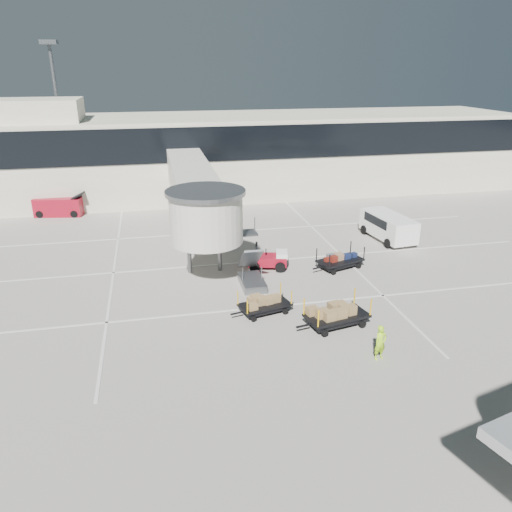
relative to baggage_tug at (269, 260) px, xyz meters
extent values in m
plane|color=#B6AEA2|center=(-0.29, -7.65, -0.62)|extent=(140.00, 140.00, 0.00)
cube|color=silver|center=(-0.29, -5.65, -0.61)|extent=(40.00, 0.15, 0.02)
cube|color=silver|center=(-0.29, 1.35, -0.61)|extent=(40.00, 0.15, 0.02)
cube|color=silver|center=(-0.29, 8.35, -0.61)|extent=(40.00, 0.15, 0.02)
cube|color=silver|center=(5.71, 2.35, -0.61)|extent=(0.15, 30.00, 0.02)
cube|color=silver|center=(-10.29, 2.35, -0.61)|extent=(0.15, 30.00, 0.02)
cube|color=beige|center=(-0.29, 22.35, 3.38)|extent=(64.00, 12.00, 8.00)
cube|color=black|center=(-0.29, 16.30, 5.38)|extent=(64.00, 0.12, 3.20)
cube|color=beige|center=(-18.29, 20.35, 8.38)|extent=(10.00, 6.00, 2.00)
cylinder|color=slate|center=(-16.29, 26.35, 6.88)|extent=(0.36, 0.36, 15.00)
cube|color=slate|center=(-16.29, 26.35, 14.38)|extent=(1.60, 1.60, 0.40)
cube|color=beige|center=(-4.29, 7.35, 3.68)|extent=(3.00, 18.00, 2.80)
cylinder|color=beige|center=(-4.29, -1.65, 3.68)|extent=(4.40, 4.40, 3.00)
cylinder|color=slate|center=(-4.29, -1.65, 5.28)|extent=(4.80, 4.80, 0.25)
cylinder|color=slate|center=(-5.29, 0.35, 0.83)|extent=(0.28, 0.28, 2.90)
cylinder|color=slate|center=(-3.29, 0.35, 0.83)|extent=(0.28, 0.28, 2.90)
cylinder|color=slate|center=(-5.29, 7.35, 0.83)|extent=(0.28, 0.28, 2.90)
cylinder|color=slate|center=(-3.29, 7.35, 0.83)|extent=(0.28, 0.28, 2.90)
cylinder|color=slate|center=(-5.29, 14.35, 0.83)|extent=(0.28, 0.28, 2.90)
cylinder|color=slate|center=(-3.29, 14.35, 0.83)|extent=(0.28, 0.28, 2.90)
cube|color=slate|center=(-1.69, -2.65, -0.37)|extent=(1.40, 2.60, 0.50)
cube|color=slate|center=(-1.69, -2.05, 0.98)|extent=(1.20, 2.60, 2.06)
cube|color=slate|center=(-1.69, -0.65, 2.23)|extent=(1.40, 1.20, 0.12)
cube|color=maroon|center=(-0.07, 0.02, -0.03)|extent=(2.78, 1.79, 0.64)
cube|color=white|center=(0.86, -0.21, 0.39)|extent=(1.00, 1.32, 0.37)
cube|color=black|center=(-0.80, 0.19, 0.61)|extent=(0.37, 1.07, 0.96)
cylinder|color=black|center=(-1.06, -0.46, -0.28)|extent=(0.73, 0.42, 0.68)
cylinder|color=black|center=(-0.74, 0.89, -0.28)|extent=(0.73, 0.42, 0.68)
cylinder|color=black|center=(0.60, -0.86, -0.28)|extent=(0.73, 0.42, 0.68)
cylinder|color=black|center=(0.92, 0.49, -0.28)|extent=(0.73, 0.42, 0.68)
cube|color=black|center=(4.73, -1.02, -0.06)|extent=(3.41, 2.43, 0.12)
cube|color=black|center=(4.73, -1.02, -0.24)|extent=(3.04, 2.11, 0.26)
cube|color=black|center=(2.93, -1.62, -0.21)|extent=(0.71, 0.30, 0.08)
cylinder|color=black|center=(3.93, -2.02, -0.45)|extent=(0.38, 0.25, 0.35)
cylinder|color=black|center=(3.49, -0.70, -0.45)|extent=(0.38, 0.25, 0.35)
cylinder|color=black|center=(5.97, -1.34, -0.45)|extent=(0.38, 0.25, 0.35)
cylinder|color=black|center=(5.54, -0.03, -0.45)|extent=(0.38, 0.25, 0.35)
cylinder|color=black|center=(3.55, -2.14, 0.40)|extent=(0.07, 0.07, 0.92)
cylinder|color=black|center=(3.11, -0.83, 0.40)|extent=(0.07, 0.07, 0.92)
cylinder|color=black|center=(6.35, -1.21, 0.40)|extent=(0.07, 0.07, 0.92)
cylinder|color=black|center=(5.92, 0.10, 0.40)|extent=(0.07, 0.07, 0.92)
cube|color=#141E41|center=(4.40, -0.67, 0.15)|extent=(0.50, 0.43, 0.30)
cube|color=maroon|center=(3.72, -1.43, 0.15)|extent=(0.57, 0.42, 0.29)
cube|color=#141E41|center=(5.37, -1.07, 0.22)|extent=(0.50, 0.46, 0.43)
cube|color=#977052|center=(4.95, -0.42, 0.14)|extent=(0.50, 0.43, 0.27)
cube|color=#57575D|center=(3.90, -1.69, 0.21)|extent=(0.55, 0.45, 0.41)
cube|color=maroon|center=(5.31, -0.38, 0.23)|extent=(0.62, 0.52, 0.44)
cube|color=#57575D|center=(5.65, -0.61, 0.18)|extent=(0.54, 0.47, 0.34)
cube|color=#977052|center=(4.88, -0.98, 0.18)|extent=(0.47, 0.39, 0.35)
cube|color=black|center=(1.66, -8.54, -0.02)|extent=(3.55, 2.28, 0.13)
cube|color=black|center=(1.66, -8.54, -0.22)|extent=(3.18, 1.97, 0.27)
cube|color=black|center=(-0.32, -8.95, -0.18)|extent=(0.77, 0.24, 0.09)
cylinder|color=black|center=(0.69, -9.50, -0.44)|extent=(0.40, 0.23, 0.37)
cylinder|color=black|center=(0.39, -8.05, -0.44)|extent=(0.40, 0.23, 0.37)
cylinder|color=black|center=(2.94, -9.03, -0.44)|extent=(0.40, 0.23, 0.37)
cylinder|color=black|center=(2.64, -7.58, -0.44)|extent=(0.40, 0.23, 0.37)
cylinder|color=#E4A70C|center=(0.27, -9.58, 0.47)|extent=(0.08, 0.08, 0.99)
cylinder|color=#E4A70C|center=(-0.03, -8.14, 0.47)|extent=(0.08, 0.08, 0.99)
cylinder|color=#E4A70C|center=(3.36, -8.94, 0.47)|extent=(0.08, 0.08, 0.99)
cylinder|color=#E4A70C|center=(3.06, -7.49, 0.47)|extent=(0.08, 0.08, 0.99)
cube|color=olive|center=(1.49, -8.52, 0.25)|extent=(0.73, 0.55, 0.41)
cube|color=olive|center=(2.44, -8.81, 0.24)|extent=(0.58, 0.56, 0.39)
cube|color=olive|center=(2.70, -7.94, 0.30)|extent=(0.76, 0.53, 0.50)
cube|color=olive|center=(1.93, -8.11, 0.28)|extent=(0.68, 0.51, 0.48)
cube|color=olive|center=(1.05, -8.31, 0.29)|extent=(0.55, 0.61, 0.48)
cube|color=olive|center=(1.85, -8.78, 0.27)|extent=(0.59, 0.51, 0.44)
cube|color=olive|center=(2.19, -8.66, 0.32)|extent=(0.55, 0.58, 0.54)
cube|color=olive|center=(1.77, -8.54, 0.31)|extent=(0.61, 0.61, 0.52)
cube|color=black|center=(-1.73, -6.34, -0.11)|extent=(3.05, 2.03, 0.11)
cube|color=black|center=(-1.73, -6.34, -0.28)|extent=(2.73, 1.76, 0.23)
cube|color=black|center=(-3.41, -6.75, -0.25)|extent=(0.65, 0.23, 0.07)
cylinder|color=black|center=(-2.53, -7.19, -0.46)|extent=(0.34, 0.20, 0.32)
cylinder|color=black|center=(-2.83, -5.96, -0.46)|extent=(0.34, 0.20, 0.32)
cylinder|color=black|center=(-0.63, -6.72, -0.46)|extent=(0.34, 0.20, 0.32)
cylinder|color=black|center=(-0.93, -5.50, -0.46)|extent=(0.34, 0.20, 0.32)
cylinder|color=#E4A70C|center=(-2.88, -7.27, 0.31)|extent=(0.07, 0.07, 0.84)
cylinder|color=#E4A70C|center=(-3.19, -6.05, 0.31)|extent=(0.07, 0.07, 0.84)
cylinder|color=#E4A70C|center=(-0.28, -6.63, 0.31)|extent=(0.07, 0.07, 0.84)
cylinder|color=#E4A70C|center=(-0.58, -5.41, 0.31)|extent=(0.07, 0.07, 0.84)
cube|color=olive|center=(-1.55, -6.25, 0.11)|extent=(0.51, 0.56, 0.33)
cube|color=olive|center=(-2.58, -6.50, 0.18)|extent=(0.51, 0.57, 0.46)
cube|color=olive|center=(-1.38, -6.22, 0.18)|extent=(0.52, 0.49, 0.47)
cube|color=olive|center=(-1.61, -6.63, 0.18)|extent=(0.64, 0.52, 0.47)
cube|color=olive|center=(-2.28, -6.33, 0.16)|extent=(0.68, 0.61, 0.43)
cube|color=olive|center=(-2.71, -6.37, 0.13)|extent=(0.68, 0.55, 0.36)
imported|color=#9BDA17|center=(2.51, -11.96, 0.25)|extent=(0.72, 0.57, 1.74)
cube|color=white|center=(10.54, 3.81, 0.52)|extent=(2.71, 5.45, 1.69)
cube|color=white|center=(10.27, 6.14, 0.20)|extent=(2.07, 0.83, 0.98)
cube|color=black|center=(10.51, 4.03, 0.96)|extent=(2.51, 3.50, 0.68)
cylinder|color=black|center=(9.71, 1.96, -0.25)|extent=(0.35, 0.77, 0.74)
cylinder|color=black|center=(11.77, 2.20, -0.25)|extent=(0.35, 0.77, 0.74)
cylinder|color=black|center=(9.31, 5.43, -0.25)|extent=(0.35, 0.77, 0.74)
cylinder|color=black|center=(11.37, 5.67, -0.25)|extent=(0.35, 0.77, 0.74)
cube|color=maroon|center=(-15.78, 16.35, 0.20)|extent=(4.42, 2.46, 1.65)
cube|color=black|center=(-13.94, 16.03, 1.25)|extent=(1.31, 1.70, 0.58)
cylinder|color=black|center=(-17.43, 15.86, -0.29)|extent=(0.70, 0.39, 0.66)
cylinder|color=black|center=(-17.16, 17.38, -0.29)|extent=(0.70, 0.39, 0.66)
cylinder|color=black|center=(-14.40, 15.33, -0.29)|extent=(0.70, 0.39, 0.66)
cylinder|color=black|center=(-14.13, 16.84, -0.29)|extent=(0.70, 0.39, 0.66)
camera|label=1|loc=(-7.37, -30.49, 12.37)|focal=35.00mm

